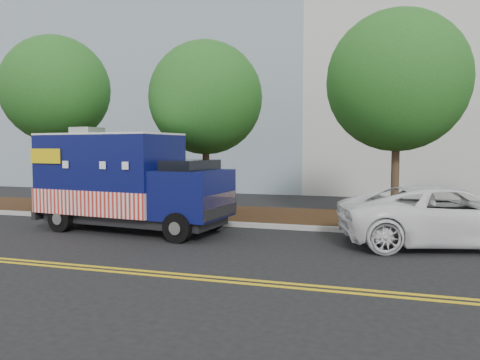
% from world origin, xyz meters
% --- Properties ---
extents(ground, '(120.00, 120.00, 0.00)m').
position_xyz_m(ground, '(0.00, 0.00, 0.00)').
color(ground, black).
rests_on(ground, ground).
extents(curb, '(120.00, 0.18, 0.15)m').
position_xyz_m(curb, '(0.00, 1.40, 0.07)').
color(curb, '#9E9E99').
rests_on(curb, ground).
extents(mulch_strip, '(120.00, 4.00, 0.15)m').
position_xyz_m(mulch_strip, '(0.00, 3.50, 0.07)').
color(mulch_strip, black).
rests_on(mulch_strip, ground).
extents(centerline_near, '(120.00, 0.10, 0.01)m').
position_xyz_m(centerline_near, '(0.00, -4.45, 0.01)').
color(centerline_near, gold).
rests_on(centerline_near, ground).
extents(centerline_far, '(120.00, 0.10, 0.01)m').
position_xyz_m(centerline_far, '(0.00, -4.70, 0.01)').
color(centerline_far, gold).
rests_on(centerline_far, ground).
extents(tree_a, '(4.31, 4.31, 7.09)m').
position_xyz_m(tree_a, '(-6.54, 2.96, 4.93)').
color(tree_a, '#38281C').
rests_on(tree_a, ground).
extents(tree_b, '(4.16, 4.16, 6.50)m').
position_xyz_m(tree_b, '(-0.09, 3.08, 4.41)').
color(tree_b, '#38281C').
rests_on(tree_b, ground).
extents(tree_c, '(4.58, 4.58, 7.04)m').
position_xyz_m(tree_c, '(6.58, 3.08, 4.75)').
color(tree_c, '#38281C').
rests_on(tree_c, ground).
extents(sign_post, '(0.06, 0.06, 2.40)m').
position_xyz_m(sign_post, '(-3.53, 1.75, 1.20)').
color(sign_post, '#473828').
rests_on(sign_post, ground).
extents(food_truck, '(6.37, 2.97, 3.24)m').
position_xyz_m(food_truck, '(-1.52, -0.25, 1.47)').
color(food_truck, black).
rests_on(food_truck, ground).
extents(white_car, '(6.23, 4.04, 1.59)m').
position_xyz_m(white_car, '(7.91, 0.23, 0.80)').
color(white_car, white).
rests_on(white_car, ground).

